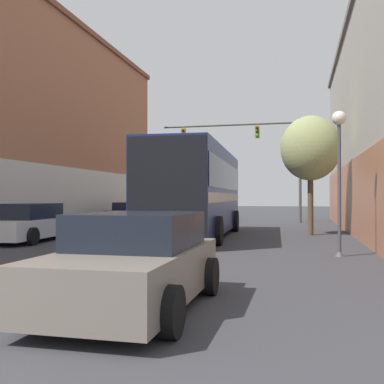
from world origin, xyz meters
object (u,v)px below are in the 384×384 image
bus (196,189)px  street_lamp (339,158)px  hatchback_foreground (135,263)px  parked_car_left_near (135,214)px  parked_car_left_far (164,210)px  street_tree_near (310,149)px  parked_car_left_mid (31,223)px  traffic_signal_gantry (257,147)px

bus → street_lamp: (5.20, -5.03, 0.72)m
hatchback_foreground → parked_car_left_near: bearing=20.5°
parked_car_left_far → street_tree_near: 15.38m
parked_car_left_far → parked_car_left_near: bearing=177.2°
bus → parked_car_left_mid: (-5.60, -3.17, -1.33)m
hatchback_foreground → parked_car_left_mid: (-7.37, 8.59, 0.00)m
hatchback_foreground → parked_car_left_far: size_ratio=0.82×
bus → hatchback_foreground: bus is taller
parked_car_left_far → traffic_signal_gantry: traffic_signal_gantry is taller
street_lamp → parked_car_left_far: bearing=120.3°
parked_car_left_near → traffic_signal_gantry: 9.18m
hatchback_foreground → traffic_signal_gantry: bearing=0.5°
parked_car_left_mid → traffic_signal_gantry: 16.85m
hatchback_foreground → traffic_signal_gantry: size_ratio=0.42×
parked_car_left_far → hatchback_foreground: bearing=-166.7°
bus → hatchback_foreground: (1.77, -11.77, -1.33)m
bus → hatchback_foreground: 11.97m
parked_car_left_near → street_tree_near: 11.76m
street_lamp → traffic_signal_gantry: bearing=102.8°
hatchback_foreground → street_tree_near: 14.42m
hatchback_foreground → parked_car_left_far: (-7.24, 25.02, 0.03)m
hatchback_foreground → parked_car_left_mid: parked_car_left_mid is taller
hatchback_foreground → traffic_signal_gantry: (-0.33, 23.30, 4.26)m
street_tree_near → traffic_signal_gantry: bearing=108.4°
bus → street_tree_near: bearing=-68.8°
hatchback_foreground → street_lamp: street_lamp is taller
parked_car_left_near → traffic_signal_gantry: size_ratio=0.47×
bus → parked_car_left_near: (-5.46, 7.28, -1.36)m
parked_car_left_near → traffic_signal_gantry: traffic_signal_gantry is taller
parked_car_left_near → street_lamp: (10.67, -12.31, 2.08)m
parked_car_left_mid → parked_car_left_near: bearing=-3.7°
parked_car_left_near → parked_car_left_mid: (-0.14, -10.45, 0.03)m
traffic_signal_gantry → street_lamp: 17.13m
parked_car_left_near → parked_car_left_far: parked_car_left_far is taller
parked_car_left_mid → traffic_signal_gantry: (7.05, 14.71, 4.26)m
parked_car_left_mid → street_tree_near: 11.86m
parked_car_left_mid → street_tree_near: street_tree_near is taller
parked_car_left_near → street_tree_near: (10.06, -5.24, 3.10)m
parked_car_left_mid → bus: bearing=-63.4°
parked_car_left_near → parked_car_left_far: (-0.01, 5.97, 0.06)m
hatchback_foreground → parked_car_left_far: bearing=15.9°
hatchback_foreground → parked_car_left_near: (-7.23, 19.04, -0.03)m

